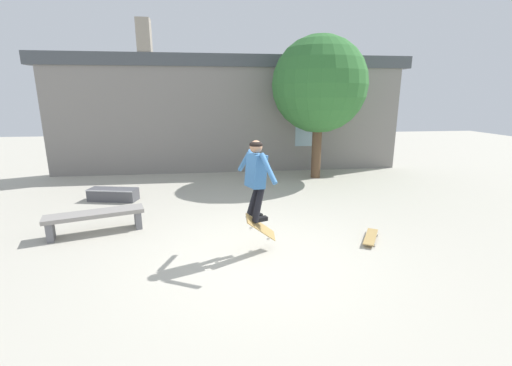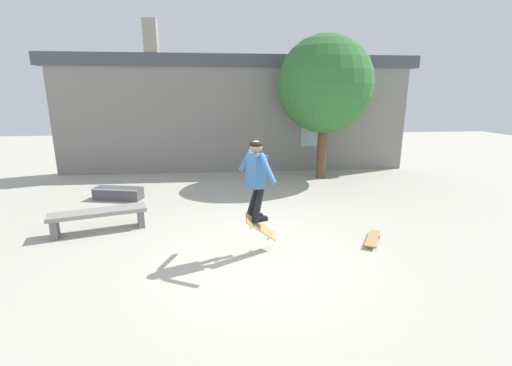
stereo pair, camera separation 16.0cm
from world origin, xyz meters
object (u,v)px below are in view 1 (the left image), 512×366
skateboard_flipping (261,228)px  skateboard_resting (371,237)px  park_bench (95,217)px  skate_ledge (113,194)px  skater (256,174)px  tree_right (319,85)px

skateboard_flipping → skateboard_resting: size_ratio=0.79×
park_bench → skateboard_resting: size_ratio=2.32×
skate_ledge → skater: (3.35, -3.61, 1.27)m
park_bench → skateboard_flipping: 3.43m
skater → skateboard_flipping: 0.96m
tree_right → skater: tree_right is taller
park_bench → skater: skater is taller
park_bench → skateboard_resting: bearing=-28.4°
tree_right → skateboard_resting: bearing=-95.4°
skateboard_resting → tree_right: bearing=-154.0°
skate_ledge → skateboard_resting: (5.60, -3.34, -0.09)m
tree_right → skateboard_flipping: tree_right is taller
park_bench → skateboard_resting: 5.43m
park_bench → skate_ledge: park_bench is taller
skate_ledge → skateboard_resting: skate_ledge is taller
park_bench → skateboard_resting: (5.32, -1.04, -0.26)m
tree_right → skater: bearing=-116.4°
tree_right → skater: size_ratio=3.34×
park_bench → skater: 3.52m
skate_ledge → tree_right: bearing=30.4°
park_bench → skateboard_flipping: (3.16, -1.33, 0.15)m
park_bench → skateboard_resting: park_bench is taller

